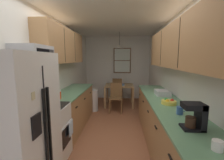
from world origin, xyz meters
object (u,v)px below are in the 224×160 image
object	(u,v)px
dining_chair_near	(116,96)
coffee_maker	(196,116)
dish_rack	(162,93)
trash_bin	(93,100)
dining_chair_far	(117,88)
dining_table	(119,88)
mug_by_coffeemaker	(180,110)
storage_canister	(58,95)
refrigerator	(14,133)
table_serving_bowl	(122,85)
stove_range	(46,134)
mug_spare	(218,145)
fruit_bowl	(169,102)
microwave_over_range	(34,56)

from	to	relation	value
dining_chair_near	coffee_maker	world-z (taller)	coffee_maker
dish_rack	trash_bin	bearing A→B (deg)	139.95
dining_chair_near	dining_chair_far	world-z (taller)	same
dining_table	coffee_maker	bearing A→B (deg)	-76.25
mug_by_coffeemaker	storage_canister	bearing A→B (deg)	161.71
mug_by_coffeemaker	dining_chair_near	bearing A→B (deg)	110.72
refrigerator	coffee_maker	size ratio (longest dim) A/B	6.01
dining_chair_near	table_serving_bowl	world-z (taller)	dining_chair_near
refrigerator	mug_by_coffeemaker	xyz separation A→B (m)	(1.95, 0.59, 0.09)
stove_range	mug_spare	bearing A→B (deg)	-25.93
dining_chair_far	coffee_maker	distance (m)	4.43
refrigerator	mug_spare	xyz separation A→B (m)	(1.95, -0.24, 0.08)
dining_chair_far	fruit_bowl	size ratio (longest dim) A/B	3.69
dining_table	mug_by_coffeemaker	xyz separation A→B (m)	(0.90, -3.22, 0.33)
mug_by_coffeemaker	mug_spare	xyz separation A→B (m)	(0.00, -0.84, -0.01)
dining_chair_near	dining_chair_far	distance (m)	1.23
dining_chair_near	table_serving_bowl	xyz separation A→B (m)	(0.18, 0.53, 0.27)
refrigerator	microwave_over_range	world-z (taller)	microwave_over_range
stove_range	fruit_bowl	xyz separation A→B (m)	(1.99, 0.34, 0.47)
dining_chair_far	coffee_maker	bearing A→B (deg)	-77.05
mug_spare	table_serving_bowl	bearing A→B (deg)	101.50
coffee_maker	mug_spare	xyz separation A→B (m)	(0.00, -0.39, -0.11)
stove_range	dining_table	bearing A→B (deg)	70.38
dining_chair_near	dining_chair_far	bearing A→B (deg)	90.09
storage_canister	mug_spare	distance (m)	2.50
stove_range	trash_bin	world-z (taller)	stove_range
dining_table	mug_by_coffeemaker	bearing A→B (deg)	-74.39
dining_table	dish_rack	bearing A→B (deg)	-65.73
trash_bin	mug_spare	size ratio (longest dim) A/B	5.51
trash_bin	dish_rack	bearing A→B (deg)	-40.05
dining_table	coffee_maker	distance (m)	3.80
refrigerator	dining_table	distance (m)	3.97
dining_table	storage_canister	distance (m)	2.81
dining_table	fruit_bowl	bearing A→B (deg)	-72.06
stove_range	coffee_maker	size ratio (longest dim) A/B	3.84
trash_bin	coffee_maker	bearing A→B (deg)	-60.73
storage_canister	table_serving_bowl	xyz separation A→B (m)	(1.20, 2.47, -0.21)
coffee_maker	mug_spare	bearing A→B (deg)	-89.40
mug_spare	fruit_bowl	xyz separation A→B (m)	(-0.01, 1.31, -0.01)
dining_chair_near	mug_spare	xyz separation A→B (m)	(0.99, -3.44, 0.44)
fruit_bowl	refrigerator	bearing A→B (deg)	-151.12
storage_canister	refrigerator	bearing A→B (deg)	-87.40
mug_by_coffeemaker	mug_spare	bearing A→B (deg)	-89.92
trash_bin	table_serving_bowl	world-z (taller)	table_serving_bowl
dining_table	mug_spare	size ratio (longest dim) A/B	7.88
mug_spare	microwave_over_range	bearing A→B (deg)	155.29
stove_range	table_serving_bowl	distance (m)	3.24
refrigerator	dining_chair_near	bearing A→B (deg)	73.26
stove_range	dining_table	xyz separation A→B (m)	(1.10, 3.09, 0.16)
coffee_maker	dining_chair_far	bearing A→B (deg)	102.95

